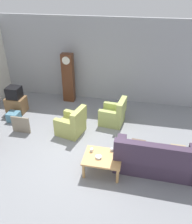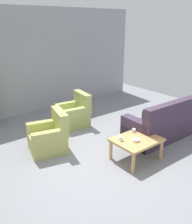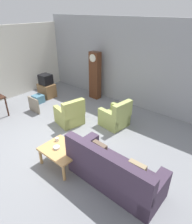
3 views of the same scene
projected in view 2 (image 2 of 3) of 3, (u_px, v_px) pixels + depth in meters
The scene contains 9 objects.
ground_plane at pixel (96, 158), 5.18m from camera, with size 10.40×10.40×0.00m, color gray.
garage_door_wall at pixel (22, 63), 7.28m from camera, with size 8.40×0.16×3.20m, color #9EA0A5.
couch_floral at pixel (165, 124), 6.03m from camera, with size 2.12×0.93×1.04m.
armchair_olive_near at pixel (49, 138), 5.43m from camera, with size 0.95×0.92×0.92m.
armchair_olive_far at pixel (74, 115), 6.76m from camera, with size 0.88×0.86×0.92m.
coffee_table_wood at pixel (137, 142), 5.04m from camera, with size 0.96×0.76×0.47m.
cup_white_porcelain at pixel (121, 139), 4.92m from camera, with size 0.09×0.09×0.09m, color white.
cup_blue_rimmed at pixel (134, 130), 5.31m from camera, with size 0.08×0.08×0.08m, color silver.
bowl_white_stacked at pixel (136, 140), 4.90m from camera, with size 0.16×0.16×0.05m, color white.
Camera 2 is at (-2.77, -3.56, 2.75)m, focal length 38.70 mm.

